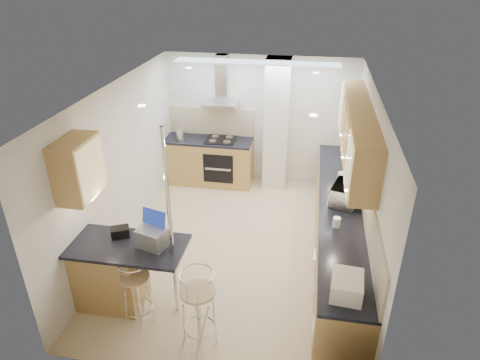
% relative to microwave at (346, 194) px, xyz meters
% --- Properties ---
extents(ground, '(4.80, 4.80, 0.00)m').
position_rel_microwave_xyz_m(ground, '(-1.54, -0.07, -1.06)').
color(ground, tan).
rests_on(ground, ground).
extents(room_shell, '(3.64, 4.84, 2.51)m').
position_rel_microwave_xyz_m(room_shell, '(-1.22, 0.30, 0.48)').
color(room_shell, silver).
rests_on(room_shell, ground).
extents(right_counter, '(0.63, 4.40, 0.92)m').
position_rel_microwave_xyz_m(right_counter, '(-0.04, -0.07, -0.60)').
color(right_counter, '#B48E48').
rests_on(right_counter, ground).
extents(back_counter, '(1.70, 0.63, 0.92)m').
position_rel_microwave_xyz_m(back_counter, '(-2.49, 2.03, -0.60)').
color(back_counter, '#B48E48').
rests_on(back_counter, ground).
extents(peninsula, '(1.47, 0.72, 0.94)m').
position_rel_microwave_xyz_m(peninsula, '(-2.67, -1.52, -0.59)').
color(peninsula, '#B48E48').
rests_on(peninsula, ground).
extents(microwave, '(0.48, 0.59, 0.29)m').
position_rel_microwave_xyz_m(microwave, '(0.00, 0.00, 0.00)').
color(microwave, white).
rests_on(microwave, right_counter).
extents(laptop, '(0.40, 0.34, 0.24)m').
position_rel_microwave_xyz_m(laptop, '(-2.33, -1.49, -0.01)').
color(laptop, '#9DA0A4').
rests_on(laptop, peninsula).
extents(bag, '(0.27, 0.24, 0.12)m').
position_rel_microwave_xyz_m(bag, '(-2.80, -1.35, -0.06)').
color(bag, black).
rests_on(bag, peninsula).
extents(bar_stool_near, '(0.39, 0.39, 0.91)m').
position_rel_microwave_xyz_m(bar_stool_near, '(-2.47, -1.79, -0.61)').
color(bar_stool_near, tan).
rests_on(bar_stool_near, ground).
extents(bar_stool_end, '(0.53, 0.53, 1.02)m').
position_rel_microwave_xyz_m(bar_stool_end, '(-1.65, -1.99, -0.55)').
color(bar_stool_end, tan).
rests_on(bar_stool_end, ground).
extents(jar_a, '(0.15, 0.15, 0.19)m').
position_rel_microwave_xyz_m(jar_a, '(-0.03, 0.59, -0.05)').
color(jar_a, silver).
rests_on(jar_a, right_counter).
extents(jar_b, '(0.12, 0.12, 0.13)m').
position_rel_microwave_xyz_m(jar_b, '(0.13, 0.91, -0.08)').
color(jar_b, silver).
rests_on(jar_b, right_counter).
extents(jar_c, '(0.18, 0.18, 0.22)m').
position_rel_microwave_xyz_m(jar_c, '(-0.02, -0.08, -0.03)').
color(jar_c, beige).
rests_on(jar_c, right_counter).
extents(jar_d, '(0.13, 0.13, 0.14)m').
position_rel_microwave_xyz_m(jar_d, '(-0.14, -0.65, -0.07)').
color(jar_d, white).
rests_on(jar_d, right_counter).
extents(bread_bin, '(0.35, 0.43, 0.21)m').
position_rel_microwave_xyz_m(bread_bin, '(-0.07, -1.92, -0.04)').
color(bread_bin, silver).
rests_on(bread_bin, right_counter).
extents(kettle, '(0.16, 0.16, 0.22)m').
position_rel_microwave_xyz_m(kettle, '(-3.01, 1.90, -0.03)').
color(kettle, '#BBBDC0').
rests_on(kettle, back_counter).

